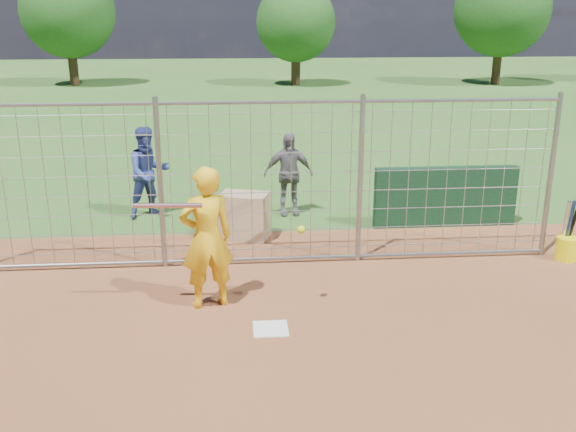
{
  "coord_description": "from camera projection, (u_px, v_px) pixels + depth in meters",
  "views": [
    {
      "loc": [
        -0.38,
        -7.31,
        3.73
      ],
      "look_at": [
        0.3,
        0.8,
        1.15
      ],
      "focal_mm": 40.0,
      "sensor_mm": 36.0,
      "label": 1
    }
  ],
  "objects": [
    {
      "name": "ground",
      "position": [
        270.0,
        322.0,
        8.1
      ],
      "size": [
        100.0,
        100.0,
        0.0
      ],
      "primitive_type": "plane",
      "color": "#2D591E",
      "rests_on": "ground"
    },
    {
      "name": "batter",
      "position": [
        207.0,
        238.0,
        8.29
      ],
      "size": [
        0.79,
        0.63,
        1.91
      ],
      "primitive_type": "imported",
      "rotation": [
        0.0,
        0.0,
        3.42
      ],
      "color": "yellow",
      "rests_on": "ground"
    },
    {
      "name": "bystander_a",
      "position": [
        149.0,
        173.0,
        12.07
      ],
      "size": [
        1.04,
        0.96,
        1.73
      ],
      "primitive_type": "imported",
      "rotation": [
        0.0,
        0.0,
        0.46
      ],
      "color": "navy",
      "rests_on": "ground"
    },
    {
      "name": "tree_line",
      "position": [
        298.0,
        14.0,
        33.95
      ],
      "size": [
        44.66,
        6.72,
        6.48
      ],
      "color": "#3F2B19",
      "rests_on": "ground"
    },
    {
      "name": "equipment_bin",
      "position": [
        244.0,
        216.0,
        11.01
      ],
      "size": [
        0.92,
        0.75,
        0.8
      ],
      "primitive_type": "cube",
      "rotation": [
        0.0,
        0.0,
        -0.28
      ],
      "color": "tan",
      "rests_on": "ground"
    },
    {
      "name": "equipment_in_play",
      "position": [
        201.0,
        211.0,
        7.97
      ],
      "size": [
        2.14,
        0.15,
        0.43
      ],
      "color": "silver",
      "rests_on": "ground"
    },
    {
      "name": "backstop_fence",
      "position": [
        261.0,
        186.0,
        9.62
      ],
      "size": [
        9.08,
        0.08,
        2.6
      ],
      "color": "gray",
      "rests_on": "ground"
    },
    {
      "name": "bucket_with_bats",
      "position": [
        567.0,
        245.0,
        10.07
      ],
      "size": [
        0.34,
        0.36,
        0.98
      ],
      "color": "#FFEC0D",
      "rests_on": "ground"
    },
    {
      "name": "dugout_wall",
      "position": [
        445.0,
        197.0,
        11.62
      ],
      "size": [
        2.6,
        0.2,
        1.1
      ],
      "primitive_type": "cube",
      "color": "#11381E",
      "rests_on": "ground"
    },
    {
      "name": "home_plate",
      "position": [
        271.0,
        329.0,
        7.9
      ],
      "size": [
        0.43,
        0.43,
        0.02
      ],
      "primitive_type": "cube",
      "color": "silver",
      "rests_on": "ground"
    },
    {
      "name": "bystander_b",
      "position": [
        288.0,
        174.0,
        12.22
      ],
      "size": [
        0.96,
        0.45,
        1.61
      ],
      "primitive_type": "imported",
      "rotation": [
        0.0,
        0.0,
        0.06
      ],
      "color": "slate",
      "rests_on": "ground"
    }
  ]
}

